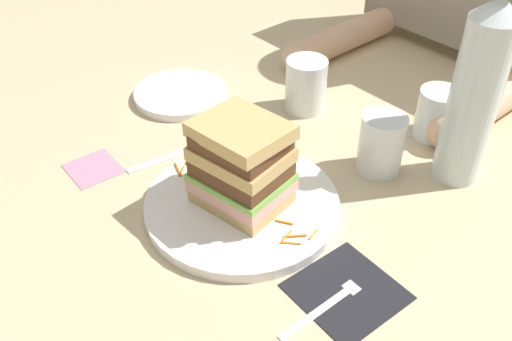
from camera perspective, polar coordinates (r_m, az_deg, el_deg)
ground_plane at (r=0.82m, az=-1.39°, el=-3.90°), size 3.00×3.00×0.00m
main_plate at (r=0.81m, az=-1.61°, el=-3.55°), size 0.28×0.28×0.02m
sandwich at (r=0.76m, az=-1.71°, el=0.48°), size 0.14×0.12×0.13m
carrot_shred_0 at (r=0.84m, az=-5.93°, el=-1.06°), size 0.02×0.02×0.00m
carrot_shred_1 at (r=0.86m, az=-5.67°, el=-0.12°), size 0.02×0.02×0.00m
carrot_shred_2 at (r=0.86m, az=-7.50°, el=-0.06°), size 0.02×0.02×0.00m
carrot_shred_3 at (r=0.87m, az=-7.84°, el=0.10°), size 0.03×0.01×0.00m
carrot_shred_4 at (r=0.86m, az=-5.58°, el=0.25°), size 0.03×0.02×0.00m
carrot_shred_5 at (r=0.86m, az=-5.97°, el=-0.06°), size 0.03×0.01×0.00m
carrot_shred_6 at (r=0.87m, az=-5.94°, el=0.34°), size 0.02×0.02×0.00m
carrot_shred_7 at (r=0.85m, az=-5.78°, el=-0.50°), size 0.03×0.01×0.00m
carrot_shred_8 at (r=0.87m, az=-6.60°, el=0.42°), size 0.03×0.00×0.00m
carrot_shred_9 at (r=0.77m, az=2.82°, el=-5.21°), size 0.02×0.02×0.00m
carrot_shred_10 at (r=0.74m, az=3.47°, el=-7.28°), size 0.02×0.02×0.00m
carrot_shred_11 at (r=0.76m, az=5.78°, el=-6.39°), size 0.01×0.02×0.00m
carrot_shred_12 at (r=0.75m, az=3.94°, el=-6.58°), size 0.02×0.03×0.00m
carrot_shred_13 at (r=0.76m, az=3.39°, el=-6.34°), size 0.01×0.02×0.00m
napkin_dark at (r=0.72m, az=9.15°, el=-11.83°), size 0.13×0.13×0.00m
fork at (r=0.71m, az=7.91°, el=-12.59°), size 0.02×0.17×0.00m
knife at (r=0.93m, az=-7.55°, el=1.88°), size 0.04×0.20×0.00m
juice_glass at (r=0.88m, az=12.42°, el=2.31°), size 0.07×0.07×0.10m
water_bottle at (r=0.85m, az=21.22°, el=7.39°), size 0.07×0.07×0.32m
empty_tumbler_0 at (r=1.01m, az=5.03°, el=8.56°), size 0.07×0.07×0.09m
empty_tumbler_1 at (r=0.99m, az=17.75°, el=5.47°), size 0.07×0.07×0.08m
side_plate at (r=1.07m, az=-7.59°, el=7.62°), size 0.17×0.17×0.02m
napkin_pink at (r=0.92m, az=-16.03°, el=0.25°), size 0.08×0.08×0.00m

